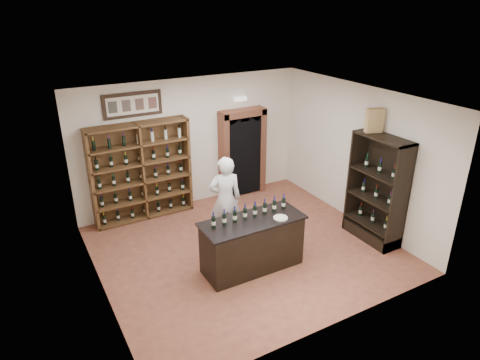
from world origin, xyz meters
name	(u,v)px	position (x,y,z in m)	size (l,w,h in m)	color
floor	(245,249)	(0.00, 0.00, 0.00)	(5.50, 5.50, 0.00)	#91553A
ceiling	(246,100)	(0.00, 0.00, 3.00)	(5.50, 5.50, 0.00)	white
wall_back	(192,143)	(0.00, 2.50, 1.50)	(5.50, 0.04, 3.00)	silver
wall_left	(93,214)	(-2.75, 0.00, 1.50)	(0.04, 5.00, 3.00)	silver
wall_right	(357,155)	(2.75, 0.00, 1.50)	(0.04, 5.00, 3.00)	silver
wine_shelf	(141,171)	(-1.30, 2.33, 1.10)	(2.20, 0.38, 2.20)	#53321C
framed_picture	(133,105)	(-1.30, 2.47, 2.55)	(1.25, 0.04, 0.52)	black
arched_doorway	(242,151)	(1.25, 2.33, 1.14)	(1.17, 0.35, 2.17)	black
emergency_light	(240,99)	(1.25, 2.42, 2.40)	(0.30, 0.10, 0.10)	white
tasting_counter	(252,244)	(-0.20, -0.60, 0.49)	(1.88, 0.78, 1.00)	black
counter_bottle_0	(213,222)	(-0.92, -0.51, 1.11)	(0.07, 0.07, 0.30)	black
counter_bottle_1	(224,219)	(-0.71, -0.51, 1.11)	(0.07, 0.07, 0.30)	black
counter_bottle_2	(235,216)	(-0.51, -0.51, 1.11)	(0.07, 0.07, 0.30)	black
counter_bottle_3	(245,214)	(-0.30, -0.51, 1.11)	(0.07, 0.07, 0.30)	black
counter_bottle_4	(255,211)	(-0.10, -0.51, 1.11)	(0.07, 0.07, 0.30)	black
counter_bottle_5	(265,208)	(0.11, -0.51, 1.11)	(0.07, 0.07, 0.30)	black
counter_bottle_6	(274,206)	(0.31, -0.51, 1.11)	(0.07, 0.07, 0.30)	black
counter_bottle_7	(284,203)	(0.52, -0.51, 1.11)	(0.07, 0.07, 0.30)	black
side_cabinet	(376,205)	(2.52, -0.90, 0.75)	(0.48, 1.20, 2.20)	black
shopkeeper	(225,200)	(-0.16, 0.53, 0.91)	(0.66, 0.43, 1.81)	white
plate	(281,218)	(0.26, -0.80, 1.01)	(0.26, 0.26, 0.02)	beige
wine_crate	(374,120)	(2.52, -0.59, 2.43)	(0.33, 0.14, 0.47)	tan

